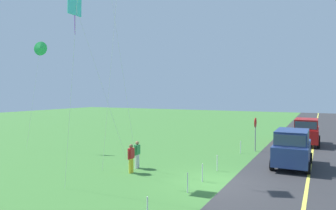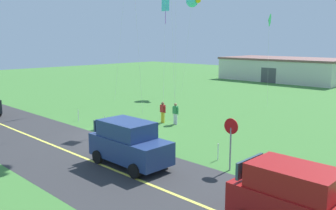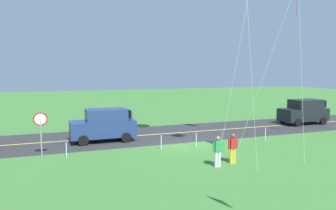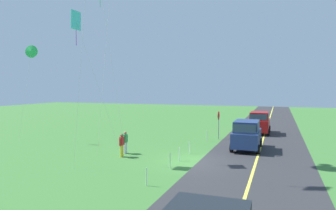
{
  "view_description": "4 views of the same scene",
  "coord_description": "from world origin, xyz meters",
  "px_view_note": "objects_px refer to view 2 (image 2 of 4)",
  "views": [
    {
      "loc": [
        -14.36,
        -4.53,
        4.43
      ],
      "look_at": [
        1.26,
        3.36,
        3.74
      ],
      "focal_mm": 32.51,
      "sensor_mm": 36.0,
      "label": 1
    },
    {
      "loc": [
        18.49,
        -14.0,
        6.17
      ],
      "look_at": [
        3.03,
        1.86,
        2.18
      ],
      "focal_mm": 38.44,
      "sensor_mm": 36.0,
      "label": 2
    },
    {
      "loc": [
        8.7,
        19.42,
        4.95
      ],
      "look_at": [
        1.99,
        1.38,
        2.86
      ],
      "focal_mm": 34.88,
      "sensor_mm": 36.0,
      "label": 3
    },
    {
      "loc": [
        -19.23,
        -5.33,
        4.83
      ],
      "look_at": [
        3.74,
        2.92,
        3.39
      ],
      "focal_mm": 33.22,
      "sensor_mm": 36.0,
      "label": 4
    }
  ],
  "objects_px": {
    "person_adult_near": "(175,113)",
    "kite_pink_drift": "(193,1)",
    "stop_sign": "(231,134)",
    "person_adult_companion": "(163,112)",
    "warehouse_distant": "(284,69)",
    "kite_yellow_high": "(269,20)",
    "car_parked_east_near": "(298,200)",
    "kite_blue_mid": "(165,5)",
    "car_suv_foreground": "(129,143)"
  },
  "relations": [
    {
      "from": "car_suv_foreground",
      "to": "car_parked_east_near",
      "type": "xyz_separation_m",
      "value": [
        8.89,
        -0.42,
        0.0
      ]
    },
    {
      "from": "car_parked_east_near",
      "to": "kite_blue_mid",
      "type": "bearing_deg",
      "value": 147.28
    },
    {
      "from": "car_suv_foreground",
      "to": "stop_sign",
      "type": "height_order",
      "value": "stop_sign"
    },
    {
      "from": "kite_yellow_high",
      "to": "warehouse_distant",
      "type": "bearing_deg",
      "value": 112.97
    },
    {
      "from": "car_suv_foreground",
      "to": "kite_blue_mid",
      "type": "bearing_deg",
      "value": 126.25
    },
    {
      "from": "stop_sign",
      "to": "person_adult_near",
      "type": "bearing_deg",
      "value": 148.44
    },
    {
      "from": "kite_yellow_high",
      "to": "warehouse_distant",
      "type": "height_order",
      "value": "kite_yellow_high"
    },
    {
      "from": "car_parked_east_near",
      "to": "person_adult_companion",
      "type": "relative_size",
      "value": 2.75
    },
    {
      "from": "car_suv_foreground",
      "to": "kite_yellow_high",
      "type": "height_order",
      "value": "kite_yellow_high"
    },
    {
      "from": "kite_yellow_high",
      "to": "kite_pink_drift",
      "type": "xyz_separation_m",
      "value": [
        -11.43,
        3.12,
        2.69
      ]
    },
    {
      "from": "kite_pink_drift",
      "to": "warehouse_distant",
      "type": "height_order",
      "value": "kite_pink_drift"
    },
    {
      "from": "car_suv_foreground",
      "to": "person_adult_near",
      "type": "xyz_separation_m",
      "value": [
        -4.43,
        8.12,
        -0.29
      ]
    },
    {
      "from": "car_parked_east_near",
      "to": "person_adult_near",
      "type": "relative_size",
      "value": 2.75
    },
    {
      "from": "stop_sign",
      "to": "kite_blue_mid",
      "type": "relative_size",
      "value": 0.26
    },
    {
      "from": "person_adult_near",
      "to": "person_adult_companion",
      "type": "xyz_separation_m",
      "value": [
        -1.06,
        -0.28,
        0.0
      ]
    },
    {
      "from": "stop_sign",
      "to": "person_adult_companion",
      "type": "height_order",
      "value": "stop_sign"
    },
    {
      "from": "person_adult_companion",
      "to": "warehouse_distant",
      "type": "xyz_separation_m",
      "value": [
        -7.33,
        34.22,
        0.89
      ]
    },
    {
      "from": "warehouse_distant",
      "to": "stop_sign",
      "type": "bearing_deg",
      "value": -66.72
    },
    {
      "from": "kite_blue_mid",
      "to": "car_suv_foreground",
      "type": "bearing_deg",
      "value": -53.75
    },
    {
      "from": "kite_pink_drift",
      "to": "kite_yellow_high",
      "type": "bearing_deg",
      "value": -15.25
    },
    {
      "from": "car_parked_east_near",
      "to": "person_adult_near",
      "type": "distance_m",
      "value": 15.83
    },
    {
      "from": "person_adult_companion",
      "to": "kite_pink_drift",
      "type": "distance_m",
      "value": 18.69
    },
    {
      "from": "stop_sign",
      "to": "person_adult_companion",
      "type": "xyz_separation_m",
      "value": [
        -9.51,
        4.91,
        -0.94
      ]
    },
    {
      "from": "kite_pink_drift",
      "to": "warehouse_distant",
      "type": "distance_m",
      "value": 22.62
    },
    {
      "from": "kite_yellow_high",
      "to": "car_suv_foreground",
      "type": "bearing_deg",
      "value": -81.59
    },
    {
      "from": "kite_blue_mid",
      "to": "kite_pink_drift",
      "type": "height_order",
      "value": "kite_pink_drift"
    },
    {
      "from": "kite_blue_mid",
      "to": "person_adult_companion",
      "type": "bearing_deg",
      "value": -49.54
    },
    {
      "from": "car_parked_east_near",
      "to": "stop_sign",
      "type": "bearing_deg",
      "value": 145.53
    },
    {
      "from": "person_adult_near",
      "to": "car_parked_east_near",
      "type": "bearing_deg",
      "value": -70.5
    },
    {
      "from": "car_parked_east_near",
      "to": "kite_yellow_high",
      "type": "relative_size",
      "value": 0.52
    },
    {
      "from": "kite_pink_drift",
      "to": "warehouse_distant",
      "type": "xyz_separation_m",
      "value": [
        1.3,
        20.79,
        -8.83
      ]
    },
    {
      "from": "car_suv_foreground",
      "to": "kite_yellow_high",
      "type": "bearing_deg",
      "value": 98.41
    },
    {
      "from": "car_suv_foreground",
      "to": "warehouse_distant",
      "type": "bearing_deg",
      "value": 106.95
    },
    {
      "from": "kite_yellow_high",
      "to": "stop_sign",
      "type": "bearing_deg",
      "value": -66.24
    },
    {
      "from": "person_adult_near",
      "to": "kite_yellow_high",
      "type": "xyz_separation_m",
      "value": [
        1.75,
        10.04,
        7.02
      ]
    },
    {
      "from": "warehouse_distant",
      "to": "car_parked_east_near",
      "type": "bearing_deg",
      "value": -62.93
    },
    {
      "from": "person_adult_near",
      "to": "kite_pink_drift",
      "type": "bearing_deg",
      "value": 88.49
    },
    {
      "from": "stop_sign",
      "to": "warehouse_distant",
      "type": "relative_size",
      "value": 0.14
    },
    {
      "from": "car_parked_east_near",
      "to": "person_adult_near",
      "type": "bearing_deg",
      "value": 147.35
    },
    {
      "from": "car_parked_east_near",
      "to": "kite_yellow_high",
      "type": "xyz_separation_m",
      "value": [
        -11.58,
        18.58,
        6.73
      ]
    },
    {
      "from": "person_adult_near",
      "to": "kite_pink_drift",
      "type": "relative_size",
      "value": 0.14
    },
    {
      "from": "car_parked_east_near",
      "to": "kite_pink_drift",
      "type": "bearing_deg",
      "value": 136.68
    },
    {
      "from": "kite_blue_mid",
      "to": "kite_pink_drift",
      "type": "bearing_deg",
      "value": 121.02
    },
    {
      "from": "kite_yellow_high",
      "to": "person_adult_companion",
      "type": "bearing_deg",
      "value": -105.19
    },
    {
      "from": "person_adult_near",
      "to": "kite_yellow_high",
      "type": "distance_m",
      "value": 12.38
    },
    {
      "from": "car_parked_east_near",
      "to": "kite_yellow_high",
      "type": "distance_m",
      "value": 22.91
    },
    {
      "from": "person_adult_near",
      "to": "person_adult_companion",
      "type": "height_order",
      "value": "same"
    },
    {
      "from": "kite_pink_drift",
      "to": "person_adult_companion",
      "type": "bearing_deg",
      "value": -57.3
    },
    {
      "from": "kite_blue_mid",
      "to": "car_parked_east_near",
      "type": "bearing_deg",
      "value": -32.72
    },
    {
      "from": "car_suv_foreground",
      "to": "stop_sign",
      "type": "relative_size",
      "value": 1.72
    }
  ]
}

